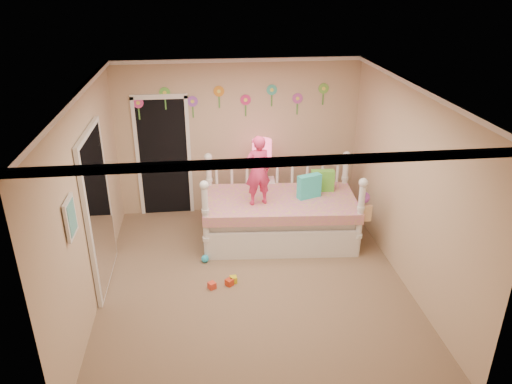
{
  "coord_description": "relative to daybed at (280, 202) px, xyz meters",
  "views": [
    {
      "loc": [
        -0.61,
        -5.46,
        3.82
      ],
      "look_at": [
        0.1,
        0.6,
        1.05
      ],
      "focal_mm": 34.12,
      "sensor_mm": 36.0,
      "label": 1
    }
  ],
  "objects": [
    {
      "name": "hanging_bag",
      "position": [
        1.11,
        -0.59,
        0.14
      ],
      "size": [
        0.2,
        0.16,
        0.36
      ],
      "primitive_type": null,
      "color": "beige",
      "rests_on": "daybed"
    },
    {
      "name": "pillow_lime",
      "position": [
        0.69,
        0.2,
        0.24
      ],
      "size": [
        0.36,
        0.16,
        0.34
      ],
      "primitive_type": "cube",
      "rotation": [
        0.0,
        0.0,
        -0.08
      ],
      "color": "#64C43C",
      "rests_on": "daybed"
    },
    {
      "name": "child",
      "position": [
        -0.36,
        -0.15,
        0.59
      ],
      "size": [
        0.43,
        0.33,
        1.04
      ],
      "primitive_type": "imported",
      "rotation": [
        0.0,
        0.0,
        3.36
      ],
      "color": "#E13367",
      "rests_on": "daybed"
    },
    {
      "name": "back_wall",
      "position": [
        -0.53,
        1.15,
        0.67
      ],
      "size": [
        4.0,
        0.01,
        2.6
      ],
      "primitive_type": "cube",
      "color": "tan",
      "rests_on": "floor"
    },
    {
      "name": "left_wall",
      "position": [
        -2.53,
        -1.1,
        0.67
      ],
      "size": [
        0.01,
        4.5,
        2.6
      ],
      "primitive_type": "cube",
      "color": "tan",
      "rests_on": "floor"
    },
    {
      "name": "wall_picture",
      "position": [
        -2.5,
        -2.0,
        0.92
      ],
      "size": [
        0.05,
        0.34,
        0.42
      ],
      "primitive_type": "cube",
      "color": "white",
      "rests_on": "left_wall"
    },
    {
      "name": "closet_doorway",
      "position": [
        -1.78,
        1.13,
        0.41
      ],
      "size": [
        0.9,
        0.04,
        2.07
      ],
      "primitive_type": "cube",
      "color": "black",
      "rests_on": "back_wall"
    },
    {
      "name": "table_lamp",
      "position": [
        -0.19,
        0.72,
        0.53
      ],
      "size": [
        0.31,
        0.31,
        0.69
      ],
      "color": "#F02093",
      "rests_on": "nightstand"
    },
    {
      "name": "ceiling",
      "position": [
        -0.53,
        -1.1,
        1.97
      ],
      "size": [
        4.0,
        4.5,
        0.01
      ],
      "primitive_type": "cube",
      "color": "white",
      "rests_on": "floor"
    },
    {
      "name": "mirror_closet",
      "position": [
        -2.49,
        -0.8,
        0.42
      ],
      "size": [
        0.07,
        1.3,
        2.1
      ],
      "primitive_type": "cube",
      "color": "white",
      "rests_on": "left_wall"
    },
    {
      "name": "toy_scatter",
      "position": [
        -1.01,
        -0.67,
        -0.57
      ],
      "size": [
        0.86,
        1.34,
        0.11
      ],
      "primitive_type": null,
      "rotation": [
        0.0,
        0.0,
        0.05
      ],
      "color": "#996666",
      "rests_on": "floor"
    },
    {
      "name": "nightstand",
      "position": [
        -0.19,
        0.72,
        -0.28
      ],
      "size": [
        0.45,
        0.36,
        0.71
      ],
      "primitive_type": "cube",
      "rotation": [
        0.0,
        0.0,
        -0.09
      ],
      "color": "white",
      "rests_on": "floor"
    },
    {
      "name": "floor",
      "position": [
        -0.53,
        -1.1,
        -0.63
      ],
      "size": [
        4.0,
        4.5,
        0.01
      ],
      "primitive_type": "cube",
      "color": "#7F684C",
      "rests_on": "ground"
    },
    {
      "name": "flower_decals",
      "position": [
        -0.62,
        1.14,
        1.31
      ],
      "size": [
        3.4,
        0.02,
        0.5
      ],
      "primitive_type": null,
      "color": "#B2668C",
      "rests_on": "back_wall"
    },
    {
      "name": "crown_molding",
      "position": [
        -0.53,
        -1.1,
        1.94
      ],
      "size": [
        4.0,
        4.5,
        0.06
      ],
      "primitive_type": null,
      "color": "white",
      "rests_on": "ceiling"
    },
    {
      "name": "right_wall",
      "position": [
        1.47,
        -1.1,
        0.67
      ],
      "size": [
        0.01,
        4.5,
        2.6
      ],
      "primitive_type": "cube",
      "color": "tan",
      "rests_on": "floor"
    },
    {
      "name": "daybed",
      "position": [
        0.0,
        0.0,
        0.0
      ],
      "size": [
        2.41,
        1.42,
        1.26
      ],
      "primitive_type": null,
      "rotation": [
        0.0,
        0.0,
        -0.08
      ],
      "color": "white",
      "rests_on": "floor"
    },
    {
      "name": "pillow_turquoise",
      "position": [
        0.43,
        -0.02,
        0.25
      ],
      "size": [
        0.38,
        0.24,
        0.36
      ],
      "primitive_type": "cube",
      "rotation": [
        0.0,
        0.0,
        0.34
      ],
      "color": "#27C3AC",
      "rests_on": "daybed"
    }
  ]
}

